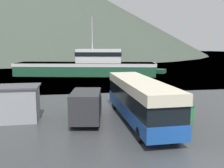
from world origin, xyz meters
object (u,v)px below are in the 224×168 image
Objects in this scene: tour_bus at (139,98)px; fishing_boat at (88,66)px; dock_kiosk at (19,103)px; storage_bin at (186,112)px; small_boat at (149,71)px; delivery_van at (87,105)px.

tour_bus is 29.38m from fishing_boat.
dock_kiosk is (-8.96, 1.66, -0.42)m from tour_bus.
storage_bin is 12.80m from dock_kiosk.
fishing_boat is at bearing -40.40° from small_boat.
tour_bus is at bearing -164.65° from fishing_boat.
delivery_van reaches higher than small_boat.
small_boat is at bearing 77.09° from storage_bin.
small_boat is (20.01, 30.31, -0.95)m from dock_kiosk.
delivery_van is at bearing 173.70° from storage_bin.
delivery_van is 5.17m from dock_kiosk.
delivery_van is at bearing 12.44° from small_boat.
delivery_van is (-3.90, 0.61, -0.52)m from tour_bus.
dock_kiosk reaches higher than delivery_van.
fishing_boat reaches higher than storage_bin.
tour_bus reaches higher than delivery_van.
storage_bin is 0.40× the size of dock_kiosk.
dock_kiosk reaches higher than storage_bin.
tour_bus is at bearing -0.04° from delivery_van.
small_boat is (12.80, 2.64, -1.43)m from fishing_boat.
storage_bin reaches higher than small_boat.
fishing_boat is (2.15, 28.71, 0.59)m from delivery_van.
fishing_boat is 28.59m from dock_kiosk.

